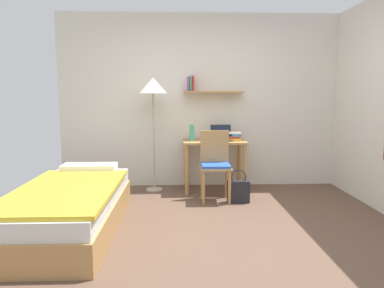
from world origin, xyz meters
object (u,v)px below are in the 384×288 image
Objects in this scene: bed at (71,208)px; book_stack at (235,136)px; handbag at (238,191)px; desk at (214,151)px; water_bottle at (192,133)px; standing_lamp at (153,92)px; desk_chair at (215,162)px; laptop at (221,136)px.

bed is 2.53m from book_stack.
book_stack reaches higher than handbag.
desk is 3.78× the size of water_bottle.
book_stack is at bearing 1.25° from standing_lamp.
water_bottle reaches higher than bed.
book_stack is 0.92m from handbag.
desk_chair is (1.60, 1.03, 0.27)m from bed.
standing_lamp reaches higher than book_stack.
water_bottle is at bearing -175.72° from book_stack.
desk_chair reaches higher than book_stack.
book_stack is (0.63, 0.05, -0.06)m from water_bottle.
desk_chair is 0.64m from water_bottle.
bed is 6.68× the size of laptop.
water_bottle is 1.10m from handbag.
handbag is (0.15, -0.67, -0.64)m from laptop.
water_bottle reaches higher than book_stack.
desk_chair is 2.11× the size of handbag.
desk_chair is 0.60m from laptop.
water_bottle is (-0.43, -0.06, 0.06)m from laptop.
desk_chair is 0.67m from book_stack.
book_stack is (0.34, 0.50, 0.29)m from desk_chair.
standing_lamp reaches higher than bed.
desk_chair is (-0.04, -0.48, -0.07)m from desk.
bed is 1.25× the size of standing_lamp.
handbag is at bearing -76.99° from laptop.
laptop reaches higher than desk.
bed is at bearing -141.47° from book_stack.
bed is 2.25m from desk.
bed is at bearing -154.97° from handbag.
desk is at bearing 0.27° from standing_lamp.
book_stack is at bearing 38.53° from bed.
standing_lamp reaches higher than desk.
desk is 0.98× the size of desk_chair.
bed is 2.39m from laptop.
standing_lamp reaches higher than water_bottle.
water_bottle reaches higher than desk.
desk is 0.80m from handbag.
standing_lamp is (0.75, 1.51, 1.20)m from bed.
laptop is at bearing 103.01° from handbag.
laptop is 0.20m from book_stack.
bed is at bearing -131.18° from water_bottle.
desk is (1.63, 1.52, 0.34)m from bed.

